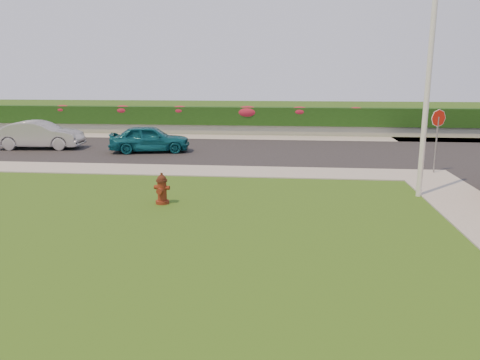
# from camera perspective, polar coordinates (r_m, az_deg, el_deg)

# --- Properties ---
(ground) EXTENTS (120.00, 120.00, 0.00)m
(ground) POSITION_cam_1_polar(r_m,az_deg,el_deg) (9.39, -6.34, -10.12)
(ground) COLOR black
(ground) RESTS_ON ground
(street_far) EXTENTS (26.00, 8.00, 0.04)m
(street_far) POSITION_cam_1_polar(r_m,az_deg,el_deg) (23.76, -11.10, 3.70)
(street_far) COLOR black
(street_far) RESTS_ON ground
(sidewalk_far) EXTENTS (24.00, 2.00, 0.04)m
(sidewalk_far) POSITION_cam_1_polar(r_m,az_deg,el_deg) (19.49, -18.15, 1.37)
(sidewalk_far) COLOR gray
(sidewalk_far) RESTS_ON ground
(curb_corner) EXTENTS (2.00, 2.00, 0.04)m
(curb_corner) POSITION_cam_1_polar(r_m,az_deg,el_deg) (18.54, 21.72, 0.54)
(curb_corner) COLOR gray
(curb_corner) RESTS_ON ground
(sidewalk_beyond) EXTENTS (34.00, 2.00, 0.04)m
(sidewalk_beyond) POSITION_cam_1_polar(r_m,az_deg,el_deg) (27.84, -0.16, 5.22)
(sidewalk_beyond) COLOR gray
(sidewalk_beyond) RESTS_ON ground
(retaining_wall) EXTENTS (34.00, 0.40, 0.60)m
(retaining_wall) POSITION_cam_1_polar(r_m,az_deg,el_deg) (29.29, 0.15, 6.14)
(retaining_wall) COLOR gray
(retaining_wall) RESTS_ON ground
(hedge) EXTENTS (32.00, 0.90, 1.10)m
(hedge) POSITION_cam_1_polar(r_m,az_deg,el_deg) (29.30, 0.17, 7.81)
(hedge) COLOR black
(hedge) RESTS_ON retaining_wall
(fire_hydrant) EXTENTS (0.47, 0.44, 0.90)m
(fire_hydrant) POSITION_cam_1_polar(r_m,az_deg,el_deg) (13.60, -9.50, -1.11)
(fire_hydrant) COLOR #4E150C
(fire_hydrant) RESTS_ON ground
(sedan_teal) EXTENTS (3.97, 2.23, 1.27)m
(sedan_teal) POSITION_cam_1_polar(r_m,az_deg,el_deg) (22.71, -10.95, 4.97)
(sedan_teal) COLOR #0C4F5E
(sedan_teal) RESTS_ON street_far
(sedan_silver) EXTENTS (4.29, 1.84, 1.37)m
(sedan_silver) POSITION_cam_1_polar(r_m,az_deg,el_deg) (25.40, -23.23, 5.09)
(sedan_silver) COLOR #989A9F
(sedan_silver) RESTS_ON street_far
(utility_pole) EXTENTS (0.16, 0.16, 5.99)m
(utility_pole) POSITION_cam_1_polar(r_m,az_deg,el_deg) (14.94, 21.82, 9.35)
(utility_pole) COLOR silver
(utility_pole) RESTS_ON ground
(stop_sign) EXTENTS (0.60, 0.30, 2.41)m
(stop_sign) POSITION_cam_1_polar(r_m,az_deg,el_deg) (18.85, 22.96, 6.04)
(stop_sign) COLOR slate
(stop_sign) RESTS_ON ground
(flower_clump_a) EXTENTS (1.16, 0.74, 0.58)m
(flower_clump_a) POSITION_cam_1_polar(r_m,az_deg,el_deg) (32.42, -20.79, 8.04)
(flower_clump_a) COLOR maroon
(flower_clump_a) RESTS_ON hedge
(flower_clump_b) EXTENTS (1.23, 0.79, 0.61)m
(flower_clump_b) POSITION_cam_1_polar(r_m,az_deg,el_deg) (30.85, -14.07, 8.25)
(flower_clump_b) COLOR maroon
(flower_clump_b) RESTS_ON hedge
(flower_clump_c) EXTENTS (1.18, 0.76, 0.59)m
(flower_clump_c) POSITION_cam_1_polar(r_m,az_deg,el_deg) (29.81, -7.35, 8.40)
(flower_clump_c) COLOR maroon
(flower_clump_c) RESTS_ON hedge
(flower_clump_d) EXTENTS (1.50, 0.97, 0.75)m
(flower_clump_d) POSITION_cam_1_polar(r_m,az_deg,el_deg) (29.15, 0.91, 8.28)
(flower_clump_d) COLOR maroon
(flower_clump_d) RESTS_ON hedge
(flower_clump_e) EXTENTS (1.23, 0.79, 0.61)m
(flower_clump_e) POSITION_cam_1_polar(r_m,az_deg,el_deg) (29.04, 7.26, 8.28)
(flower_clump_e) COLOR maroon
(flower_clump_e) RESTS_ON hedge
(flower_clump_f) EXTENTS (1.06, 0.68, 0.53)m
(flower_clump_f) POSITION_cam_1_polar(r_m,az_deg,el_deg) (29.31, 13.92, 8.12)
(flower_clump_f) COLOR maroon
(flower_clump_f) RESTS_ON hedge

